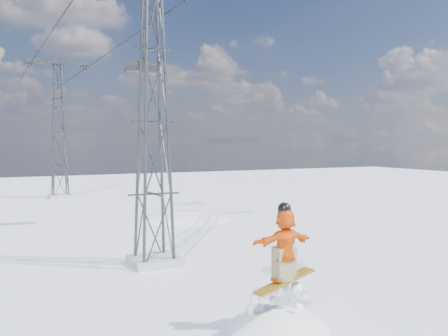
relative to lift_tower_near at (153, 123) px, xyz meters
The scene contains 4 objects.
lift_tower_near is the anchor object (origin of this frame).
lift_tower_far 25.00m from the lift_tower_near, 90.00° to the left, with size 5.20×1.80×11.43m.
haul_cables 12.70m from the lift_tower_near, 90.00° to the left, with size 4.46×51.00×0.06m.
lift_chair_mid 9.17m from the lift_tower_near, 75.09° to the left, with size 2.10×0.60×2.60m.
Camera 1 is at (-5.17, -10.27, 4.79)m, focal length 40.00 mm.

